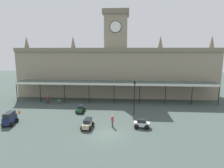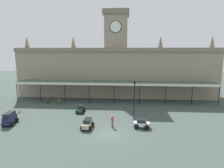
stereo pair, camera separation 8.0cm
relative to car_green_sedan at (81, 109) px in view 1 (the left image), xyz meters
The scene contains 12 objects.
ground_plane 9.29m from the car_green_sedan, 55.94° to the right, with size 140.00×140.00×0.00m, color #3E4B46.
station_building 14.88m from the car_green_sedan, 67.99° to the left, with size 42.84×7.19×18.49m.
entrance_canopy 9.38m from the car_green_sedan, 53.53° to the left, with size 39.05×3.26×4.06m.
car_green_sedan is the anchor object (origin of this frame).
car_white_sedan 11.11m from the car_green_sedan, 30.75° to the right, with size 2.13×1.66×1.19m.
car_beige_estate 6.80m from the car_green_sedan, 68.90° to the right, with size 1.64×2.30×1.27m.
car_navy_van 10.30m from the car_green_sedan, 145.55° to the right, with size 1.76×2.49×1.77m.
pedestrian_near_entrance 8.90m from the car_green_sedan, 147.75° to the left, with size 0.34×0.38×1.67m.
pedestrian_beside_cars 8.06m from the car_green_sedan, 45.17° to the right, with size 0.34×0.39×1.67m.
victorian_lamppost 9.26m from the car_green_sedan, ahead, with size 0.30×0.30×5.58m.
traffic_cone 9.96m from the car_green_sedan, behind, with size 0.40×0.40×0.64m, color orange.
planter_by_canopy 6.91m from the car_green_sedan, 139.12° to the left, with size 0.60×0.60×0.96m.
Camera 1 is at (2.09, -21.65, 10.05)m, focal length 30.09 mm.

